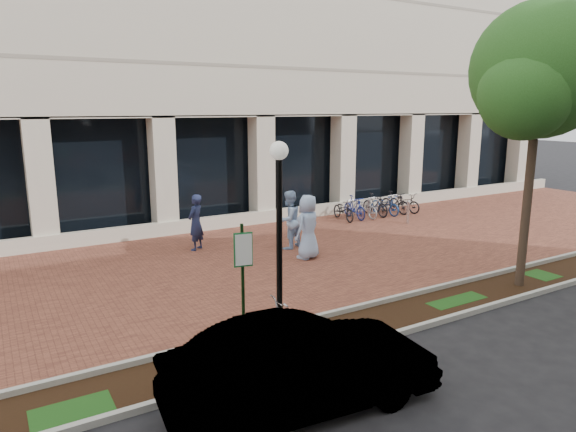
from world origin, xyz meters
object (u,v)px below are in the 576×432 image
parking_sign (243,276)px  bike_rack_cluster (375,206)px  sedan_near_curb (302,366)px  pedestrian_mid (289,220)px  bollard (408,212)px  locked_bicycle (255,330)px  street_tree (540,79)px  pedestrian_left (196,222)px  pedestrian_right (308,227)px  lamppost (279,229)px

parking_sign → bike_rack_cluster: 13.49m
sedan_near_curb → bike_rack_cluster: bearing=-38.8°
pedestrian_mid → sedan_near_curb: pedestrian_mid is taller
bollard → bike_rack_cluster: size_ratio=0.23×
locked_bicycle → sedan_near_curb: (-0.16, -1.88, 0.20)m
locked_bicycle → bollard: size_ratio=2.01×
bike_rack_cluster → sedan_near_curb: (-10.21, -10.44, 0.25)m
street_tree → bike_rack_cluster: 10.09m
bollard → locked_bicycle: bearing=-146.5°
pedestrian_left → bollard: (8.57, -0.63, -0.43)m
street_tree → locked_bicycle: 9.00m
pedestrian_mid → bollard: 5.96m
pedestrian_right → bollard: (5.98, 1.99, -0.50)m
street_tree → pedestrian_left: (-6.04, 7.43, -4.27)m
pedestrian_right → parking_sign: bearing=24.0°
pedestrian_left → sedan_near_curb: pedestrian_left is taller
bike_rack_cluster → pedestrian_left: bearing=-169.9°
street_tree → bollard: 8.64m
lamppost → bike_rack_cluster: size_ratio=0.95×
street_tree → pedestrian_left: street_tree is taller
parking_sign → sedan_near_curb: 2.04m
parking_sign → bollard: 12.54m
pedestrian_right → sedan_near_curb: pedestrian_right is taller
parking_sign → street_tree: size_ratio=0.36×
locked_bicycle → pedestrian_mid: size_ratio=0.99×
lamppost → street_tree: (6.86, -0.57, 2.96)m
lamppost → sedan_near_curb: size_ratio=0.93×
pedestrian_left → pedestrian_right: 3.68m
pedestrian_mid → lamppost: bearing=40.0°
street_tree → pedestrian_left: size_ratio=3.86×
street_tree → pedestrian_mid: bearing=119.1°
sedan_near_curb → bollard: bearing=-44.6°
parking_sign → pedestrian_mid: size_ratio=1.34×
street_tree → sedan_near_curb: 9.22m
locked_bicycle → pedestrian_mid: bearing=-34.9°
pedestrian_mid → pedestrian_left: bearing=-44.6°
lamppost → pedestrian_right: (3.40, 4.24, -1.23)m
lamppost → bike_rack_cluster: 12.36m
locked_bicycle → pedestrian_left: pedestrian_left is taller
lamppost → sedan_near_curb: 3.01m
pedestrian_mid → bollard: pedestrian_mid is taller
street_tree → pedestrian_mid: street_tree is taller
sedan_near_curb → lamppost: bearing=-16.6°
street_tree → bike_rack_cluster: bearing=74.6°
bike_rack_cluster → sedan_near_curb: 14.60m
locked_bicycle → bike_rack_cluster: (10.05, 8.56, -0.05)m
parking_sign → street_tree: bearing=11.6°
parking_sign → pedestrian_left: bearing=87.2°
parking_sign → locked_bicycle: bearing=25.3°
parking_sign → sedan_near_curb: bearing=-75.6°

